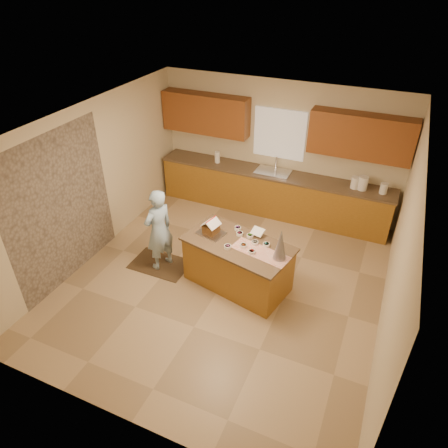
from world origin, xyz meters
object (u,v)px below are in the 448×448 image
(island_base, at_px, (238,265))
(tinsel_tree, at_px, (281,245))
(gingerbread_house, at_px, (211,228))
(boy, at_px, (159,230))

(island_base, height_order, tinsel_tree, tinsel_tree)
(tinsel_tree, relative_size, gingerbread_house, 1.65)
(island_base, distance_m, gingerbread_house, 0.75)
(tinsel_tree, distance_m, boy, 2.13)
(boy, height_order, gingerbread_house, boy)
(tinsel_tree, xyz_separation_m, boy, (-2.11, 0.02, -0.33))
(boy, bearing_deg, island_base, 114.67)
(island_base, bearing_deg, boy, -164.05)
(island_base, height_order, boy, boy)
(tinsel_tree, bearing_deg, gingerbread_house, 171.84)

